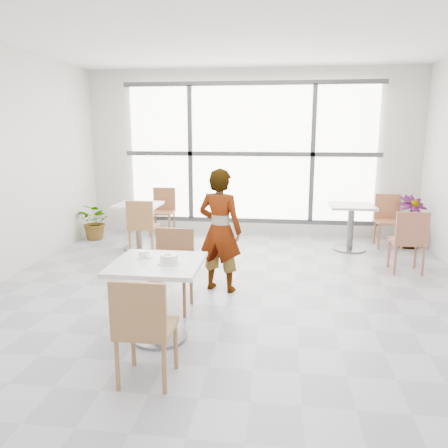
# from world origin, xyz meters

# --- Properties ---
(floor) EXTENTS (7.00, 7.00, 0.00)m
(floor) POSITION_xyz_m (0.00, 0.00, 0.00)
(floor) COLOR #9E9EA5
(floor) RESTS_ON ground
(ceiling) EXTENTS (7.00, 7.00, 0.00)m
(ceiling) POSITION_xyz_m (0.00, 0.00, 3.00)
(ceiling) COLOR white
(ceiling) RESTS_ON ground
(wall_back) EXTENTS (6.00, 0.00, 6.00)m
(wall_back) POSITION_xyz_m (0.00, 3.50, 1.50)
(wall_back) COLOR silver
(wall_back) RESTS_ON ground
(wall_front) EXTENTS (6.00, 0.00, 6.00)m
(wall_front) POSITION_xyz_m (0.00, -3.50, 1.50)
(wall_front) COLOR silver
(wall_front) RESTS_ON ground
(window) EXTENTS (4.60, 0.07, 2.52)m
(window) POSITION_xyz_m (0.00, 3.44, 1.50)
(window) COLOR white
(window) RESTS_ON ground
(main_table) EXTENTS (0.80, 0.80, 0.75)m
(main_table) POSITION_xyz_m (-0.54, -0.86, 0.52)
(main_table) COLOR silver
(main_table) RESTS_ON ground
(chair_near) EXTENTS (0.42, 0.42, 0.87)m
(chair_near) POSITION_xyz_m (-0.44, -1.63, 0.50)
(chair_near) COLOR #9A6E43
(chair_near) RESTS_ON ground
(chair_far) EXTENTS (0.42, 0.42, 0.87)m
(chair_far) POSITION_xyz_m (-0.59, -0.09, 0.50)
(chair_far) COLOR brown
(chair_far) RESTS_ON ground
(oatmeal_bowl) EXTENTS (0.21, 0.21, 0.09)m
(oatmeal_bowl) POSITION_xyz_m (-0.42, -0.88, 0.79)
(oatmeal_bowl) COLOR silver
(oatmeal_bowl) RESTS_ON main_table
(coffee_cup) EXTENTS (0.16, 0.13, 0.07)m
(coffee_cup) POSITION_xyz_m (-0.71, -0.74, 0.78)
(coffee_cup) COLOR white
(coffee_cup) RESTS_ON main_table
(person) EXTENTS (0.62, 0.50, 1.49)m
(person) POSITION_xyz_m (-0.15, 0.50, 0.75)
(person) COLOR black
(person) RESTS_ON ground
(bg_table_left) EXTENTS (0.70, 0.70, 0.75)m
(bg_table_left) POSITION_xyz_m (-1.74, 2.23, 0.49)
(bg_table_left) COLOR silver
(bg_table_left) RESTS_ON ground
(bg_table_right) EXTENTS (0.70, 0.70, 0.75)m
(bg_table_right) POSITION_xyz_m (1.69, 2.59, 0.49)
(bg_table_right) COLOR silver
(bg_table_right) RESTS_ON ground
(bg_chair_left_near) EXTENTS (0.42, 0.42, 0.87)m
(bg_chair_left_near) POSITION_xyz_m (-1.57, 1.89, 0.50)
(bg_chair_left_near) COLOR #A36C3C
(bg_chair_left_near) RESTS_ON ground
(bg_chair_left_far) EXTENTS (0.42, 0.42, 0.87)m
(bg_chair_left_far) POSITION_xyz_m (-1.61, 3.28, 0.50)
(bg_chair_left_far) COLOR #915A36
(bg_chair_left_far) RESTS_ON ground
(bg_chair_right_near) EXTENTS (0.42, 0.42, 0.87)m
(bg_chair_right_near) POSITION_xyz_m (2.29, 1.44, 0.50)
(bg_chair_right_near) COLOR #995941
(bg_chair_right_near) RESTS_ON ground
(bg_chair_right_far) EXTENTS (0.42, 0.42, 0.87)m
(bg_chair_right_far) POSITION_xyz_m (2.35, 2.94, 0.50)
(bg_chair_right_far) COLOR #A4623E
(bg_chair_right_far) RESTS_ON ground
(plant_left) EXTENTS (0.72, 0.68, 0.65)m
(plant_left) POSITION_xyz_m (-2.70, 2.74, 0.32)
(plant_left) COLOR #4C8D49
(plant_left) RESTS_ON ground
(plant_right) EXTENTS (0.62, 0.62, 0.86)m
(plant_right) POSITION_xyz_m (2.70, 2.91, 0.43)
(plant_right) COLOR #387B35
(plant_right) RESTS_ON ground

